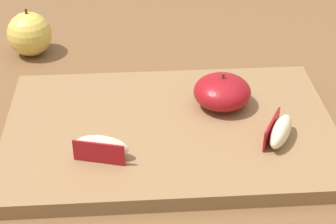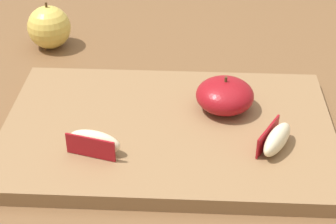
{
  "view_description": "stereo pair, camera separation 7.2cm",
  "coord_description": "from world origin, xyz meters",
  "px_view_note": "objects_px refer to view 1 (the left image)",
  "views": [
    {
      "loc": [
        0.0,
        -0.65,
        1.18
      ],
      "look_at": [
        0.04,
        -0.06,
        0.78
      ],
      "focal_mm": 59.94,
      "sensor_mm": 36.0,
      "label": 1
    },
    {
      "loc": [
        0.07,
        -0.65,
        1.18
      ],
      "look_at": [
        0.04,
        -0.06,
        0.78
      ],
      "focal_mm": 59.94,
      "sensor_mm": 36.0,
      "label": 2
    }
  ],
  "objects_px": {
    "cutting_board": "(168,131)",
    "apple_wedge_right": "(278,131)",
    "apple_half_skin_up": "(221,92)",
    "apple_wedge_back": "(100,147)",
    "whole_apple_golden": "(28,34)"
  },
  "relations": [
    {
      "from": "apple_wedge_back",
      "to": "cutting_board",
      "type": "bearing_deg",
      "value": 35.54
    },
    {
      "from": "cutting_board",
      "to": "apple_wedge_right",
      "type": "xyz_separation_m",
      "value": [
        0.13,
        -0.04,
        0.02
      ]
    },
    {
      "from": "apple_wedge_right",
      "to": "cutting_board",
      "type": "bearing_deg",
      "value": 161.82
    },
    {
      "from": "apple_half_skin_up",
      "to": "apple_wedge_right",
      "type": "xyz_separation_m",
      "value": [
        0.06,
        -0.09,
        -0.01
      ]
    },
    {
      "from": "apple_wedge_back",
      "to": "whole_apple_golden",
      "type": "height_order",
      "value": "whole_apple_golden"
    },
    {
      "from": "whole_apple_golden",
      "to": "cutting_board",
      "type": "bearing_deg",
      "value": -49.57
    },
    {
      "from": "whole_apple_golden",
      "to": "apple_wedge_right",
      "type": "bearing_deg",
      "value": -40.26
    },
    {
      "from": "apple_half_skin_up",
      "to": "apple_wedge_right",
      "type": "height_order",
      "value": "apple_half_skin_up"
    },
    {
      "from": "apple_half_skin_up",
      "to": "apple_wedge_back",
      "type": "xyz_separation_m",
      "value": [
        -0.16,
        -0.1,
        -0.01
      ]
    },
    {
      "from": "cutting_board",
      "to": "apple_wedge_right",
      "type": "relative_size",
      "value": 6.28
    },
    {
      "from": "apple_wedge_back",
      "to": "apple_wedge_right",
      "type": "relative_size",
      "value": 1.02
    },
    {
      "from": "apple_half_skin_up",
      "to": "whole_apple_golden",
      "type": "xyz_separation_m",
      "value": [
        -0.29,
        0.21,
        -0.01
      ]
    },
    {
      "from": "apple_half_skin_up",
      "to": "apple_wedge_right",
      "type": "relative_size",
      "value": 1.14
    },
    {
      "from": "cutting_board",
      "to": "apple_half_skin_up",
      "type": "height_order",
      "value": "apple_half_skin_up"
    },
    {
      "from": "cutting_board",
      "to": "apple_half_skin_up",
      "type": "relative_size",
      "value": 5.51
    }
  ]
}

